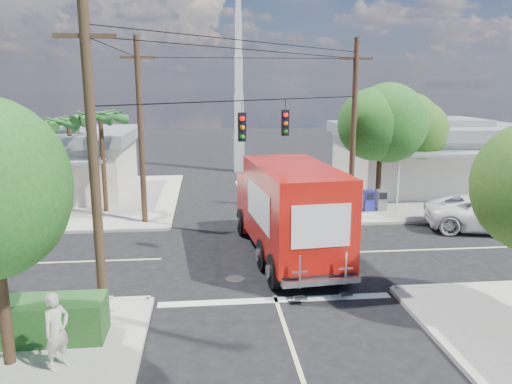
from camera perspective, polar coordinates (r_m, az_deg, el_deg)
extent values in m
plane|color=black|center=(20.33, 0.58, -7.26)|extent=(120.00, 120.00, 0.00)
cube|color=gray|center=(33.48, 17.43, 0.07)|extent=(14.00, 14.00, 0.14)
cube|color=#AEA99A|center=(31.40, 5.60, -0.20)|extent=(0.25, 14.00, 0.14)
cube|color=#AEA99A|center=(27.37, 23.13, -2.99)|extent=(14.00, 0.25, 0.14)
cube|color=gray|center=(32.04, -21.72, -0.77)|extent=(14.00, 14.00, 0.14)
cube|color=#AEA99A|center=(30.85, -9.13, -0.52)|extent=(0.25, 14.00, 0.14)
cube|color=#AEA99A|center=(25.59, -25.90, -4.26)|extent=(14.00, 0.25, 0.14)
cube|color=beige|center=(29.91, -1.56, -0.90)|extent=(0.12, 12.00, 0.01)
cube|color=beige|center=(23.59, 25.63, -5.72)|extent=(12.00, 0.12, 0.01)
cube|color=beige|center=(21.69, -26.94, -7.36)|extent=(12.00, 0.12, 0.01)
cube|color=silver|center=(16.37, 2.29, -12.22)|extent=(7.50, 0.40, 0.01)
cube|color=silver|center=(34.69, 19.25, 3.32)|extent=(11.00, 8.00, 3.40)
cube|color=gray|center=(34.46, 19.49, 6.69)|extent=(11.80, 8.80, 0.70)
cube|color=gray|center=(34.42, 19.55, 7.52)|extent=(6.05, 4.40, 0.50)
cube|color=gray|center=(30.21, 23.30, 4.10)|extent=(9.90, 1.80, 0.15)
cylinder|color=silver|center=(27.83, 15.89, 0.98)|extent=(0.12, 0.12, 2.90)
cube|color=beige|center=(33.44, -22.91, 2.56)|extent=(10.00, 8.00, 3.20)
cube|color=gray|center=(33.20, -23.19, 5.88)|extent=(10.80, 8.80, 0.70)
cube|color=gray|center=(33.16, -23.26, 6.74)|extent=(5.50, 4.40, 0.50)
cube|color=gray|center=(28.69, -25.89, 3.08)|extent=(9.00, 1.80, 0.15)
cylinder|color=silver|center=(27.03, -18.21, 0.30)|extent=(0.12, 0.12, 2.70)
cube|color=silver|center=(39.50, -1.94, 4.50)|extent=(0.80, 0.80, 3.00)
cube|color=silver|center=(39.21, -1.97, 8.85)|extent=(0.70, 0.70, 3.00)
cube|color=silver|center=(39.15, -2.00, 13.24)|extent=(0.60, 0.60, 3.00)
cube|color=silver|center=(39.32, -2.04, 17.61)|extent=(0.50, 0.50, 3.00)
cylinder|color=#422D1C|center=(13.41, -27.03, -10.05)|extent=(0.28, 0.28, 3.71)
sphere|color=#165314|center=(12.39, -26.98, -1.11)|extent=(3.25, 3.25, 3.25)
cylinder|color=#422D1C|center=(27.87, 13.87, 2.36)|extent=(0.28, 0.28, 4.10)
sphere|color=#165314|center=(27.57, 14.14, 7.61)|extent=(4.10, 4.10, 4.10)
sphere|color=#165314|center=(27.61, 13.24, 8.19)|extent=(3.33, 3.33, 3.33)
sphere|color=#165314|center=(27.42, 15.03, 7.27)|extent=(3.58, 3.58, 3.58)
cylinder|color=#422D1C|center=(30.87, 17.04, 2.63)|extent=(0.28, 0.28, 3.58)
sphere|color=#2F5C14|center=(30.60, 17.30, 6.76)|extent=(3.58, 3.58, 3.58)
sphere|color=#2F5C14|center=(30.62, 16.49, 7.24)|extent=(2.91, 2.91, 2.91)
sphere|color=#2F5C14|center=(30.48, 18.12, 6.48)|extent=(3.14, 3.14, 3.14)
cylinder|color=#422D1C|center=(27.40, -17.04, 2.98)|extent=(0.24, 0.24, 5.00)
cone|color=#255E22|center=(26.97, -15.49, 8.49)|extent=(0.50, 2.06, 0.98)
cone|color=#255E22|center=(27.72, -15.95, 8.56)|extent=(1.92, 1.68, 0.98)
cone|color=#255E22|center=(28.03, -17.44, 8.50)|extent=(2.12, 0.95, 0.98)
cone|color=#255E22|center=(27.68, -18.89, 8.37)|extent=(1.34, 2.07, 0.98)
cone|color=#255E22|center=(26.92, -19.26, 8.25)|extent=(1.34, 2.07, 0.98)
cone|color=#255E22|center=(26.31, -18.19, 8.25)|extent=(2.12, 0.95, 0.98)
cone|color=#255E22|center=(26.34, -16.48, 8.36)|extent=(1.92, 1.68, 0.98)
cylinder|color=#422D1C|center=(29.32, -20.31, 2.93)|extent=(0.24, 0.24, 4.60)
cone|color=#255E22|center=(28.85, -18.91, 7.70)|extent=(0.50, 2.06, 0.98)
cone|color=#255E22|center=(29.61, -19.25, 7.77)|extent=(1.92, 1.68, 0.98)
cone|color=#255E22|center=(29.96, -20.61, 7.72)|extent=(2.12, 0.95, 0.98)
cone|color=#255E22|center=(29.66, -21.99, 7.57)|extent=(1.34, 2.07, 0.98)
cone|color=#255E22|center=(28.91, -22.41, 7.44)|extent=(1.34, 2.07, 0.98)
cone|color=#255E22|center=(28.27, -21.49, 7.43)|extent=(2.12, 0.95, 0.98)
cone|color=#255E22|center=(28.25, -19.90, 7.54)|extent=(1.92, 1.68, 0.98)
cylinder|color=#473321|center=(14.37, -18.03, 2.51)|extent=(0.28, 0.28, 9.00)
cube|color=#473321|center=(14.24, -18.98, 16.52)|extent=(1.60, 0.12, 0.12)
cylinder|color=#473321|center=(25.45, 11.06, 6.84)|extent=(0.28, 0.28, 9.00)
cube|color=#473321|center=(25.38, 11.39, 14.73)|extent=(1.60, 0.12, 0.12)
cylinder|color=#473321|center=(24.55, -13.03, 6.57)|extent=(0.28, 0.28, 9.00)
cube|color=#473321|center=(24.48, -13.43, 14.74)|extent=(1.60, 0.12, 0.12)
cylinder|color=black|center=(19.18, 0.62, 10.48)|extent=(10.43, 10.43, 0.04)
cube|color=black|center=(18.37, -1.61, 7.44)|extent=(0.30, 0.24, 1.05)
sphere|color=red|center=(18.20, -1.58, 8.44)|extent=(0.20, 0.20, 0.20)
cube|color=black|center=(20.47, 3.35, 7.91)|extent=(0.30, 0.24, 1.05)
sphere|color=red|center=(20.31, 3.43, 8.81)|extent=(0.20, 0.20, 0.20)
cube|color=silver|center=(15.88, -26.78, -12.48)|extent=(5.94, 0.05, 0.08)
cube|color=silver|center=(15.73, -26.92, -11.14)|extent=(5.94, 0.05, 0.08)
cube|color=silver|center=(15.05, -16.60, -12.37)|extent=(0.09, 0.06, 1.00)
cube|color=#A7131E|center=(27.16, 11.35, -1.00)|extent=(0.50, 0.50, 1.10)
cube|color=#1F269D|center=(27.38, 12.75, -0.96)|extent=(0.50, 0.50, 1.10)
cube|color=slate|center=(27.61, 14.12, -0.92)|extent=(0.50, 0.50, 1.10)
cube|color=black|center=(20.21, 3.50, -5.61)|extent=(3.33, 8.70, 0.27)
cube|color=red|center=(23.08, 1.41, -1.09)|extent=(2.78, 2.10, 2.40)
cube|color=black|center=(23.72, 1.01, 0.34)|extent=(2.30, 0.50, 1.03)
cube|color=silver|center=(24.20, 0.88, -2.33)|extent=(2.50, 0.38, 0.38)
cube|color=red|center=(18.86, 4.33, -1.77)|extent=(3.33, 6.55, 3.16)
cube|color=white|center=(19.23, 8.31, -1.09)|extent=(0.41, 3.90, 1.42)
cube|color=white|center=(18.50, 0.22, -1.49)|extent=(0.41, 3.90, 1.42)
cube|color=white|center=(15.88, 7.46, -3.90)|extent=(1.95, 0.21, 1.42)
cube|color=silver|center=(16.35, 7.45, -10.10)|extent=(2.63, 0.53, 0.20)
cube|color=silver|center=(15.84, 5.01, -9.08)|extent=(0.49, 0.11, 1.09)
cube|color=silver|center=(16.32, 10.21, -8.59)|extent=(0.49, 0.11, 1.09)
cylinder|color=black|center=(22.91, -1.57, -3.45)|extent=(0.46, 1.23, 1.20)
cylinder|color=black|center=(23.45, 4.48, -3.11)|extent=(0.46, 1.23, 1.20)
cylinder|color=black|center=(17.03, 2.15, -9.06)|extent=(0.46, 1.23, 1.20)
cylinder|color=black|center=(17.76, 10.11, -8.34)|extent=(0.46, 1.23, 1.20)
imported|color=silver|center=(25.92, 25.24, -2.27)|extent=(6.43, 4.20, 1.64)
imported|color=#BAB79D|center=(13.07, -21.83, -14.50)|extent=(0.77, 0.83, 1.90)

